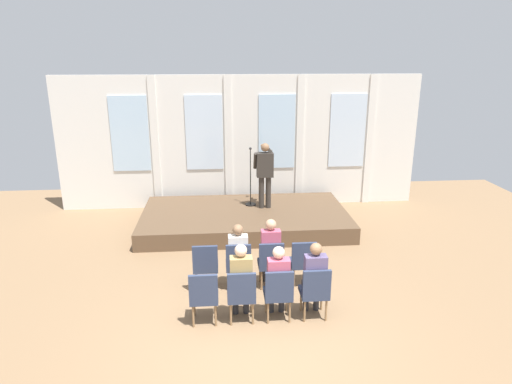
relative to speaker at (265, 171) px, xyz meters
name	(u,v)px	position (x,y,z in m)	size (l,w,h in m)	color
ground_plane	(264,346)	(-0.54, -5.21, -1.40)	(17.35, 17.35, 0.00)	#846647
rear_partition	(242,141)	(-0.50, 1.46, 0.48)	(10.12, 0.14, 3.71)	silver
stage_platform	(245,219)	(-0.54, -0.25, -1.19)	(5.18, 2.84, 0.41)	brown
speaker	(265,171)	(0.00, 0.00, 0.00)	(0.51, 0.69, 1.70)	#332D28
mic_stand	(251,193)	(-0.35, 0.22, -0.65)	(0.28, 0.28, 1.55)	black
chair_r0_c0	(206,264)	(-1.45, -3.43, -0.86)	(0.46, 0.44, 0.94)	olive
chair_r0_c1	(238,263)	(-0.84, -3.43, -0.86)	(0.46, 0.44, 0.94)	olive
audience_r0_c1	(238,252)	(-0.84, -3.35, -0.69)	(0.36, 0.39, 1.27)	#2D2D33
chair_r0_c2	(271,261)	(-0.23, -3.43, -0.86)	(0.46, 0.44, 0.94)	olive
audience_r0_c2	(270,249)	(-0.23, -3.35, -0.64)	(0.36, 0.39, 1.36)	#2D2D33
chair_r0_c3	(303,260)	(0.37, -3.43, -0.86)	(0.46, 0.44, 0.94)	olive
chair_r1_c0	(204,294)	(-1.45, -4.54, -0.86)	(0.46, 0.44, 0.94)	olive
chair_r1_c1	(241,293)	(-0.84, -4.54, -0.86)	(0.46, 0.44, 0.94)	olive
audience_r1_c1	(241,278)	(-0.84, -4.46, -0.64)	(0.36, 0.39, 1.37)	#2D2D33
chair_r1_c2	(278,291)	(-0.23, -4.54, -0.86)	(0.46, 0.44, 0.94)	olive
audience_r1_c2	(278,278)	(-0.23, -4.45, -0.67)	(0.36, 0.39, 1.31)	#2D2D33
chair_r1_c3	(315,290)	(0.37, -4.54, -0.86)	(0.46, 0.44, 0.94)	olive
audience_r1_c3	(314,276)	(0.37, -4.46, -0.65)	(0.36, 0.39, 1.35)	#2D2D33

